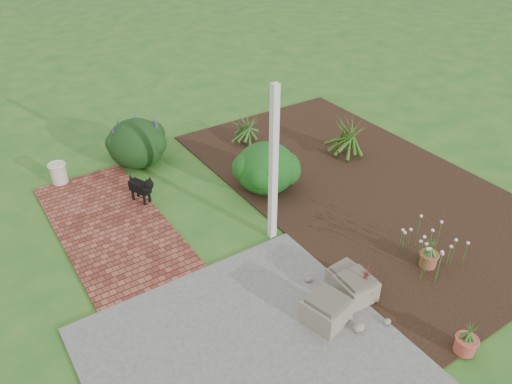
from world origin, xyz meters
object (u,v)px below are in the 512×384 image
stone_trough_near (355,288)px  cream_ceramic_urn (58,173)px  evergreen_shrub (266,167)px  black_dog (142,187)px

stone_trough_near → cream_ceramic_urn: 5.65m
evergreen_shrub → cream_ceramic_urn: bearing=143.4°
black_dog → evergreen_shrub: size_ratio=0.52×
cream_ceramic_urn → black_dog: bearing=-54.3°
cream_ceramic_urn → evergreen_shrub: (3.00, -2.22, 0.25)m
stone_trough_near → black_dog: (-1.45, 3.67, 0.14)m
stone_trough_near → evergreen_shrub: (0.53, 2.87, 0.29)m
black_dog → evergreen_shrub: evergreen_shrub is taller
black_dog → cream_ceramic_urn: bearing=103.8°
black_dog → evergreen_shrub: 2.14m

